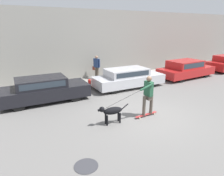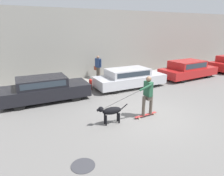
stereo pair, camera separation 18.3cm
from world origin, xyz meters
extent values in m
plane|color=slate|center=(0.00, 0.00, 0.00)|extent=(36.00, 36.00, 0.00)
cube|color=gray|center=(0.00, 7.10, 2.40)|extent=(32.00, 0.30, 4.81)
cube|color=gray|center=(0.00, 5.90, 0.07)|extent=(30.00, 2.05, 0.13)
cylinder|color=black|center=(-2.04, 4.60, 0.31)|extent=(0.63, 0.22, 0.62)
cylinder|color=black|center=(-2.09, 3.15, 0.31)|extent=(0.63, 0.22, 0.62)
cylinder|color=black|center=(-4.70, 4.69, 0.31)|extent=(0.63, 0.22, 0.62)
cylinder|color=black|center=(-4.75, 3.25, 0.31)|extent=(0.63, 0.22, 0.62)
cube|color=black|center=(-3.40, 3.92, 0.49)|extent=(4.36, 1.83, 0.62)
cube|color=black|center=(-3.57, 3.93, 1.03)|extent=(2.42, 1.60, 0.45)
cube|color=#28333D|center=(-3.60, 3.17, 1.05)|extent=(2.09, 0.08, 0.29)
cylinder|color=black|center=(3.10, 4.60, 0.30)|extent=(0.61, 0.21, 0.60)
cylinder|color=black|center=(3.07, 3.18, 0.30)|extent=(0.61, 0.21, 0.60)
cylinder|color=black|center=(0.32, 4.67, 0.30)|extent=(0.61, 0.21, 0.60)
cylinder|color=black|center=(0.29, 3.25, 0.30)|extent=(0.61, 0.21, 0.60)
cube|color=#BCBCC1|center=(1.70, 3.92, 0.47)|extent=(4.52, 1.77, 0.57)
cube|color=#BCBCC1|center=(1.52, 3.93, 0.98)|extent=(2.59, 1.56, 0.45)
cube|color=#28333D|center=(1.50, 3.18, 1.00)|extent=(2.25, 0.07, 0.29)
cylinder|color=black|center=(8.18, 4.74, 0.32)|extent=(0.64, 0.22, 0.63)
cylinder|color=black|center=(8.24, 3.20, 0.32)|extent=(0.64, 0.22, 0.63)
cylinder|color=black|center=(5.41, 4.64, 0.32)|extent=(0.64, 0.22, 0.63)
cylinder|color=black|center=(5.47, 3.10, 0.32)|extent=(0.64, 0.22, 0.63)
cube|color=#B21E1E|center=(6.82, 3.92, 0.47)|extent=(4.53, 1.94, 0.57)
cube|color=#B21E1E|center=(6.64, 3.92, 1.03)|extent=(2.51, 1.69, 0.54)
cube|color=#28333D|center=(6.67, 3.11, 1.06)|extent=(2.15, 0.09, 0.35)
cylinder|color=black|center=(10.82, 4.67, 0.32)|extent=(0.64, 0.21, 0.64)
cylinder|color=black|center=(-1.90, 0.02, 0.21)|extent=(0.07, 0.07, 0.42)
cylinder|color=black|center=(-1.89, 0.18, 0.21)|extent=(0.07, 0.07, 0.42)
cylinder|color=black|center=(-1.36, -0.03, 0.21)|extent=(0.07, 0.07, 0.42)
cylinder|color=black|center=(-1.34, 0.13, 0.21)|extent=(0.07, 0.07, 0.42)
ellipsoid|color=black|center=(-1.62, 0.08, 0.54)|extent=(0.81, 0.37, 0.29)
sphere|color=black|center=(-2.08, 0.12, 0.67)|extent=(0.21, 0.21, 0.21)
cylinder|color=black|center=(-2.17, 0.13, 0.66)|extent=(0.13, 0.11, 0.09)
cylinder|color=black|center=(-1.11, 0.02, 0.63)|extent=(0.32, 0.07, 0.24)
cylinder|color=beige|center=(-0.46, -0.13, 0.04)|extent=(0.07, 0.03, 0.07)
cylinder|color=beige|center=(-0.46, 0.02, 0.04)|extent=(0.07, 0.03, 0.07)
cylinder|color=beige|center=(0.35, -0.10, 0.04)|extent=(0.07, 0.03, 0.07)
cylinder|color=beige|center=(0.35, 0.05, 0.04)|extent=(0.07, 0.03, 0.07)
cube|color=#A82D2D|center=(-0.05, -0.04, 0.08)|extent=(1.13, 0.17, 0.02)
cylinder|color=brown|center=(-0.20, -0.05, 0.50)|extent=(0.13, 0.13, 0.84)
cylinder|color=brown|center=(0.20, -0.03, 0.50)|extent=(0.13, 0.13, 0.84)
cube|color=brown|center=(0.00, -0.04, 0.84)|extent=(0.18, 0.31, 0.17)
cube|color=#235138|center=(0.00, -0.04, 1.23)|extent=(0.21, 0.39, 0.61)
sphere|color=brown|center=(0.00, -0.04, 1.64)|extent=(0.22, 0.22, 0.22)
cylinder|color=#235138|center=(-0.01, 0.20, 1.20)|extent=(0.08, 0.08, 0.58)
cylinder|color=#235138|center=(-0.25, -0.22, 1.38)|extent=(0.58, 0.19, 0.29)
cylinder|color=black|center=(-1.30, -0.02, 0.96)|extent=(1.56, 0.31, 0.64)
cylinder|color=brown|center=(0.58, 6.41, 0.55)|extent=(0.15, 0.15, 0.83)
cylinder|color=brown|center=(0.64, 6.26, 0.55)|extent=(0.15, 0.15, 0.83)
cube|color=navy|center=(0.61, 6.34, 1.26)|extent=(0.34, 0.46, 0.60)
cylinder|color=navy|center=(0.52, 6.57, 1.28)|extent=(0.09, 0.09, 0.57)
cylinder|color=navy|center=(0.70, 6.10, 1.28)|extent=(0.09, 0.09, 0.57)
sphere|color=#997056|center=(0.61, 6.34, 1.66)|extent=(0.20, 0.20, 0.20)
cube|color=brown|center=(0.52, 6.57, 0.86)|extent=(0.19, 0.28, 0.27)
cylinder|color=#38383D|center=(-3.51, -1.79, 0.01)|extent=(0.67, 0.67, 0.01)
cylinder|color=red|center=(-0.68, 4.63, 0.26)|extent=(0.17, 0.17, 0.53)
sphere|color=red|center=(-0.68, 4.63, 0.57)|extent=(0.18, 0.18, 0.18)
camera|label=1|loc=(-5.13, -6.15, 3.67)|focal=32.00mm
camera|label=2|loc=(-4.97, -6.24, 3.67)|focal=32.00mm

